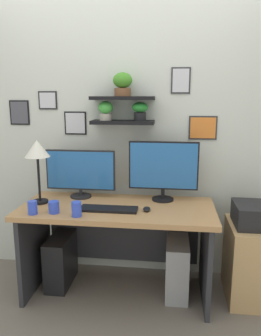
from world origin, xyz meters
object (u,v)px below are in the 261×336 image
drawer_cabinet (255,262)px  water_cup (77,209)px  monitor_right (163,169)px  computer_tower_left (61,260)px  keyboard (109,209)px  computer_mouse (147,209)px  desk (118,229)px  printer (259,215)px  desk_lamp (37,152)px  computer_tower_right (177,267)px  pen_cup (32,208)px  coffee_mug (54,207)px  monitor_left (80,172)px

drawer_cabinet → water_cup: bearing=-166.2°
monitor_right → computer_tower_left: bearing=-170.4°
keyboard → computer_mouse: (0.29, 0.02, 0.01)m
desk → keyboard: size_ratio=3.47×
computer_mouse → printer: (0.86, 0.15, -0.06)m
desk_lamp → drawer_cabinet: (1.74, 0.06, -0.86)m
water_cup → printer: size_ratio=0.29×
computer_tower_right → desk_lamp: bearing=-178.0°
desk → computer_tower_right: (0.48, -0.00, -0.31)m
pen_cup → desk_lamp: bearing=100.8°
monitor_right → computer_tower_left: 1.19m
coffee_mug → computer_mouse: bearing=10.9°
computer_mouse → pen_cup: 0.85m
computer_mouse → desk_lamp: (-0.88, 0.09, 0.40)m
coffee_mug → printer: size_ratio=0.24×
desk → printer: (1.10, 0.02, 0.17)m
desk → water_cup: size_ratio=13.88×
coffee_mug → printer: bearing=10.4°
monitor_right → printer: monitor_right is taller
monitor_left → water_cup: bearing=-78.3°
monitor_right → desk_lamp: size_ratio=1.11×
desk_lamp → coffee_mug: (0.20, -0.22, -0.37)m
monitor_right → keyboard: 0.57m
computer_mouse → drawer_cabinet: (0.86, 0.15, -0.46)m
desk → water_cup: 0.48m
monitor_left → monitor_right: 0.71m
drawer_cabinet → computer_tower_left: size_ratio=1.44×
computer_tower_left → desk: bearing=-2.0°
water_cup → desk_lamp: bearing=144.8°
desk → printer: size_ratio=4.02×
desk_lamp → coffee_mug: bearing=-48.3°
desk_lamp → printer: desk_lamp is taller
desk_lamp → pen_cup: 0.45m
pen_cup → keyboard: bearing=15.8°
pen_cup → computer_tower_right: 1.25m
desk_lamp → desk: bearing=3.7°
desk → computer_mouse: computer_mouse is taller
computer_mouse → drawer_cabinet: computer_mouse is taller
printer → computer_tower_right: bearing=-177.9°
pen_cup → drawer_cabinet: 1.79m
pen_cup → water_cup: 0.34m
computer_mouse → desk_lamp: size_ratio=0.17×
drawer_cabinet → pen_cup: bearing=-169.1°
computer_mouse → coffee_mug: bearing=-169.1°
monitor_right → computer_tower_right: bearing=-51.6°
desk → computer_tower_left: (-0.51, 0.02, -0.32)m
keyboard → computer_tower_left: keyboard is taller
desk → computer_mouse: size_ratio=16.97×
coffee_mug → drawer_cabinet: size_ratio=0.15×
coffee_mug → computer_tower_left: bearing=103.7°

